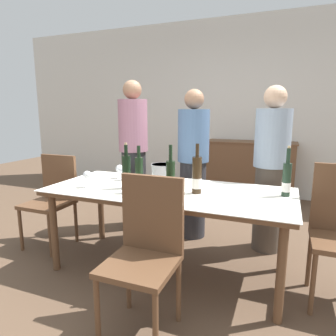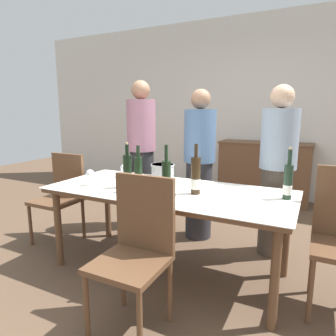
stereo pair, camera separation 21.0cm
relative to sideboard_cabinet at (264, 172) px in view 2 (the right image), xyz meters
The scene contains 18 objects.
ground_plane 2.54m from the sideboard_cabinet, 98.89° to the right, with size 12.00×12.00×0.00m, color brown.
back_wall 1.06m from the sideboard_cabinet, 143.08° to the left, with size 8.00×0.10×2.80m.
sideboard_cabinet is the anchor object (origin of this frame).
dining_table 2.51m from the sideboard_cabinet, 98.89° to the right, with size 2.01×0.89×0.73m.
ice_bucket 2.56m from the sideboard_cabinet, 99.56° to the right, with size 0.19×0.19×0.21m.
wine_bottle_0 2.69m from the sideboard_cabinet, 105.64° to the right, with size 0.07×0.07×0.38m.
wine_bottle_1 2.53m from the sideboard_cabinet, 93.08° to the right, with size 0.08×0.08×0.39m.
wine_bottle_2 2.41m from the sideboard_cabinet, 77.35° to the right, with size 0.06×0.06×0.38m.
wine_bottle_3 2.73m from the sideboard_cabinet, 102.04° to the right, with size 0.06×0.06×0.37m.
wine_bottle_4 2.82m from the sideboard_cabinet, 94.99° to the right, with size 0.06×0.06×0.41m.
wine_glass_0 2.51m from the sideboard_cabinet, 111.19° to the right, with size 0.07×0.07×0.13m.
wine_glass_1 2.88m from the sideboard_cabinet, 111.48° to the right, with size 0.07×0.07×0.14m.
wine_glass_2 2.47m from the sideboard_cabinet, 113.43° to the right, with size 0.08×0.08×0.13m.
chair_near_front 3.15m from the sideboard_cabinet, 94.92° to the right, with size 0.42×0.42×0.97m.
chair_left_end 2.92m from the sideboard_cabinet, 125.32° to the right, with size 0.42×0.42×0.92m.
person_host 2.05m from the sideboard_cabinet, 124.25° to the right, with size 0.33×0.33×1.70m.
person_guest_left 1.76m from the sideboard_cabinet, 103.75° to the right, with size 0.33×0.33×1.58m.
person_guest_right 1.80m from the sideboard_cabinet, 77.61° to the right, with size 0.33×0.33×1.60m.
Camera 2 is at (1.07, -2.15, 1.37)m, focal length 32.00 mm.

